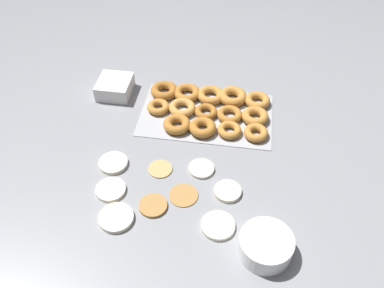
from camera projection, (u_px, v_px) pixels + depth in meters
The scene contains 13 objects.
ground_plane at pixel (181, 167), 1.39m from camera, with size 3.00×3.00×0.00m, color gray.
pancake_0 at pixel (228, 191), 1.31m from camera, with size 0.09×0.09×0.01m, color beige.
pancake_1 at pixel (116, 218), 1.24m from camera, with size 0.11×0.11×0.01m, color silver.
pancake_2 at pixel (160, 168), 1.38m from camera, with size 0.08×0.08×0.01m, color tan.
pancake_3 at pixel (153, 206), 1.27m from camera, with size 0.09×0.09×0.01m, color #B27F42.
pancake_4 at pixel (183, 195), 1.30m from camera, with size 0.09×0.09×0.01m, color #B27F42.
pancake_5 at pixel (111, 190), 1.31m from camera, with size 0.10×0.10×0.01m, color silver.
pancake_6 at pixel (218, 226), 1.22m from camera, with size 0.10×0.10×0.01m, color silver.
pancake_7 at pixel (202, 168), 1.38m from camera, with size 0.09×0.09×0.01m, color silver.
pancake_8 at pixel (113, 163), 1.39m from camera, with size 0.10×0.10×0.01m, color silver.
donut_tray at pixel (209, 109), 1.57m from camera, with size 0.51×0.31×0.04m.
batter_bowl at pixel (266, 246), 1.14m from camera, with size 0.15×0.15×0.07m.
container_stack at pixel (115, 87), 1.65m from camera, with size 0.13×0.14×0.06m.
Camera 1 is at (-0.17, 0.90, 1.05)m, focal length 38.00 mm.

